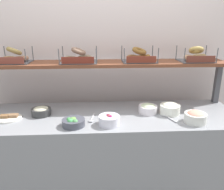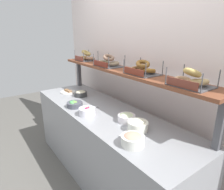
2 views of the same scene
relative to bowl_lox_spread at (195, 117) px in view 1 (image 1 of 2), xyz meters
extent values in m
cube|color=silver|center=(-0.70, 0.75, 0.30)|extent=(3.53, 0.06, 2.40)
cube|color=gray|center=(-0.70, 0.20, -0.47)|extent=(2.33, 0.70, 0.85)
cube|color=#4C4C51|center=(0.40, 0.47, 0.15)|extent=(0.05, 0.05, 0.40)
cube|color=brown|center=(-0.70, 0.47, 0.37)|extent=(2.29, 0.32, 0.03)
cylinder|color=silver|center=(0.00, 0.00, -0.01)|extent=(0.18, 0.18, 0.08)
ellipsoid|color=#F59B82|center=(0.00, 0.00, 0.02)|extent=(0.14, 0.14, 0.06)
cylinder|color=#474955|center=(-1.00, -0.01, -0.02)|extent=(0.18, 0.18, 0.06)
sphere|color=#65994A|center=(-1.01, -0.01, 0.00)|extent=(0.05, 0.05, 0.05)
sphere|color=#509352|center=(-0.98, -0.04, 0.00)|extent=(0.05, 0.05, 0.05)
sphere|color=#48A258|center=(-1.02, -0.04, 0.00)|extent=(0.05, 0.05, 0.05)
sphere|color=#46944E|center=(-1.03, 0.00, 0.00)|extent=(0.04, 0.04, 0.04)
sphere|color=#6A9B44|center=(-1.00, 0.00, 0.00)|extent=(0.05, 0.05, 0.05)
cylinder|color=#343534|center=(-1.31, 0.23, -0.02)|extent=(0.17, 0.17, 0.06)
ellipsoid|color=beige|center=(-1.31, 0.23, 0.01)|extent=(0.13, 0.13, 0.04)
cylinder|color=white|center=(-0.35, 0.23, -0.02)|extent=(0.17, 0.17, 0.07)
ellipsoid|color=beige|center=(-0.35, 0.23, 0.01)|extent=(0.13, 0.13, 0.05)
cylinder|color=white|center=(-0.71, 0.00, -0.01)|extent=(0.17, 0.17, 0.08)
sphere|color=#902E59|center=(-0.72, 0.02, 0.02)|extent=(0.04, 0.04, 0.04)
sphere|color=#922157|center=(-0.70, -0.02, 0.02)|extent=(0.04, 0.04, 0.04)
sphere|color=#A42F3C|center=(-0.70, 0.01, 0.02)|extent=(0.04, 0.04, 0.04)
sphere|color=#963552|center=(-0.71, 0.00, 0.02)|extent=(0.04, 0.04, 0.04)
sphere|color=#AC4041|center=(-0.71, 0.00, 0.02)|extent=(0.05, 0.05, 0.05)
cylinder|color=white|center=(-0.15, 0.20, -0.01)|extent=(0.18, 0.18, 0.08)
ellipsoid|color=white|center=(-0.15, 0.20, 0.03)|extent=(0.14, 0.14, 0.06)
cylinder|color=white|center=(-1.56, 0.16, -0.04)|extent=(0.21, 0.21, 0.01)
cube|color=brown|center=(-1.60, 0.16, -0.02)|extent=(0.07, 0.05, 0.02)
cube|color=#8D6747|center=(-1.53, 0.17, -0.02)|extent=(0.07, 0.05, 0.02)
cube|color=#B7B7BC|center=(-0.85, 0.15, -0.04)|extent=(0.04, 0.14, 0.01)
ellipsoid|color=#B7B7BC|center=(-0.86, 0.06, -0.04)|extent=(0.04, 0.03, 0.01)
cube|color=#B7B7BC|center=(-0.18, 0.06, -0.04)|extent=(0.06, 0.13, 0.01)
ellipsoid|color=#B7B7BC|center=(-0.21, 0.14, -0.04)|extent=(0.04, 0.03, 0.01)
cube|color=#4C4C51|center=(-1.56, 0.48, 0.38)|extent=(0.28, 0.24, 0.01)
cylinder|color=#4C4C51|center=(-1.43, 0.36, 0.45)|extent=(0.01, 0.01, 0.14)
cylinder|color=#4C4C51|center=(-1.70, 0.59, 0.45)|extent=(0.01, 0.01, 0.14)
cylinder|color=#4C4C51|center=(-1.43, 0.59, 0.45)|extent=(0.01, 0.01, 0.14)
cube|color=brown|center=(-1.56, 0.36, 0.42)|extent=(0.23, 0.01, 0.06)
torus|color=#A87E45|center=(-1.61, 0.45, 0.41)|extent=(0.18, 0.19, 0.05)
torus|color=#9D7155|center=(-1.52, 0.52, 0.41)|extent=(0.20, 0.20, 0.05)
torus|color=#A4894A|center=(-1.56, 0.48, 0.49)|extent=(0.20, 0.20, 0.10)
cube|color=#4C4C51|center=(-0.97, 0.46, 0.38)|extent=(0.34, 0.24, 0.01)
cylinder|color=#4C4C51|center=(-1.14, 0.35, 0.45)|extent=(0.01, 0.01, 0.14)
cylinder|color=#4C4C51|center=(-0.81, 0.35, 0.45)|extent=(0.01, 0.01, 0.14)
cylinder|color=#4C4C51|center=(-1.14, 0.58, 0.45)|extent=(0.01, 0.01, 0.14)
cylinder|color=#4C4C51|center=(-0.81, 0.58, 0.45)|extent=(0.01, 0.01, 0.14)
cube|color=maroon|center=(-0.97, 0.34, 0.42)|extent=(0.29, 0.01, 0.06)
torus|color=#776A4E|center=(-1.03, 0.43, 0.42)|extent=(0.18, 0.18, 0.06)
torus|color=#87745A|center=(-0.92, 0.50, 0.42)|extent=(0.20, 0.20, 0.05)
torus|color=#846551|center=(-0.97, 0.46, 0.48)|extent=(0.15, 0.15, 0.09)
cube|color=#4C4C51|center=(-0.40, 0.47, 0.38)|extent=(0.32, 0.24, 0.01)
cylinder|color=#4C4C51|center=(-0.56, 0.36, 0.45)|extent=(0.01, 0.01, 0.14)
cylinder|color=#4C4C51|center=(-0.25, 0.36, 0.45)|extent=(0.01, 0.01, 0.14)
cylinder|color=#4C4C51|center=(-0.56, 0.59, 0.45)|extent=(0.01, 0.01, 0.14)
cylinder|color=#4C4C51|center=(-0.25, 0.59, 0.45)|extent=(0.01, 0.01, 0.14)
cube|color=maroon|center=(-0.40, 0.35, 0.42)|extent=(0.27, 0.01, 0.06)
torus|color=brown|center=(-0.46, 0.44, 0.42)|extent=(0.20, 0.20, 0.06)
torus|color=#8C5E25|center=(-0.36, 0.51, 0.42)|extent=(0.19, 0.19, 0.06)
torus|color=brown|center=(-0.40, 0.47, 0.48)|extent=(0.20, 0.19, 0.08)
cube|color=#4C4C51|center=(0.14, 0.46, 0.38)|extent=(0.31, 0.24, 0.01)
cylinder|color=#4C4C51|center=(-0.01, 0.34, 0.45)|extent=(0.01, 0.01, 0.14)
cylinder|color=#4C4C51|center=(0.29, 0.34, 0.45)|extent=(0.01, 0.01, 0.14)
cylinder|color=#4C4C51|center=(-0.01, 0.57, 0.45)|extent=(0.01, 0.01, 0.14)
cylinder|color=#4C4C51|center=(0.29, 0.57, 0.45)|extent=(0.01, 0.01, 0.14)
cube|color=brown|center=(0.14, 0.34, 0.42)|extent=(0.27, 0.01, 0.06)
torus|color=tan|center=(0.09, 0.43, 0.42)|extent=(0.17, 0.17, 0.06)
torus|color=tan|center=(0.19, 0.49, 0.42)|extent=(0.18, 0.17, 0.06)
torus|color=tan|center=(0.14, 0.46, 0.49)|extent=(0.16, 0.16, 0.09)
camera|label=1|loc=(-0.78, -1.68, 0.75)|focal=36.42mm
camera|label=2|loc=(0.98, -0.90, 0.79)|focal=31.49mm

